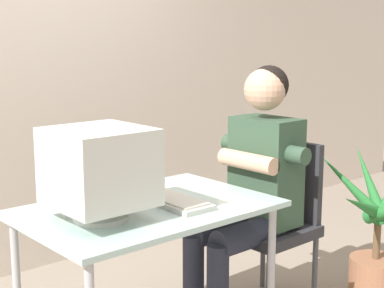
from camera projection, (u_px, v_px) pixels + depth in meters
wall_back at (51, 35)px, 3.69m from camera, size 8.00×0.10×3.00m
desk at (148, 220)px, 2.61m from camera, size 1.11×0.74×0.74m
crt_monitor at (100, 168)px, 2.36m from camera, size 0.39×0.39×0.38m
keyboard at (169, 199)px, 2.64m from camera, size 0.18×0.48×0.03m
office_chair at (275, 215)px, 3.19m from camera, size 0.44×0.44×0.92m
person_seated at (252, 181)px, 3.02m from camera, size 0.73×0.56×1.34m
potted_plant at (378, 240)px, 3.23m from camera, size 0.85×0.75×0.89m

